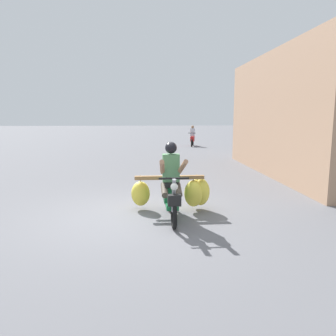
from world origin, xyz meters
name	(u,v)px	position (x,y,z in m)	size (l,w,h in m)	color
ground_plane	(133,217)	(0.00, 0.00, 0.00)	(120.00, 120.00, 0.00)	slate
motorbike_main_loaded	(177,190)	(0.95, 0.20, 0.52)	(1.81, 1.83, 1.58)	black
motorbike_distant_ahead_left	(192,138)	(3.46, 15.79, 0.57)	(0.59, 1.60, 1.40)	black
shopfront_building	(320,114)	(6.49, 4.81, 2.13)	(3.98, 9.08, 4.26)	tan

